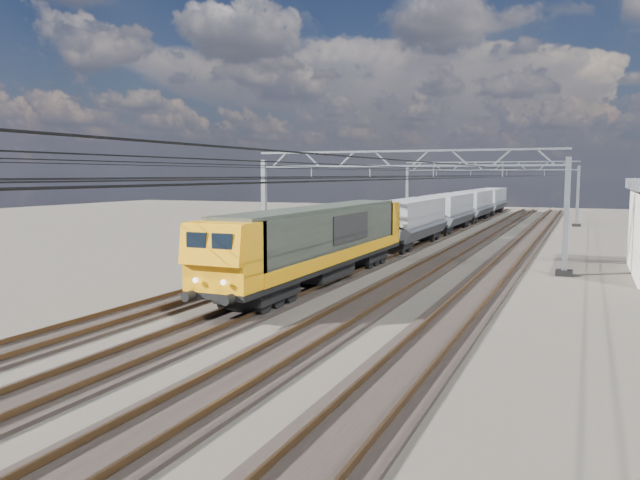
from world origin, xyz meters
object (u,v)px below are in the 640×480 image
at_px(hopper_wagon_mid, 449,209).
at_px(hopper_wagon_fourth, 491,199).
at_px(hopper_wagon_third, 473,203).
at_px(hopper_wagon_lead, 410,219).
at_px(locomotive, 320,239).
at_px(catenary_gantry_far, 488,190).
at_px(catenary_gantry_mid, 401,203).

bearing_deg(hopper_wagon_mid, hopper_wagon_fourth, 90.00).
xyz_separation_m(hopper_wagon_mid, hopper_wagon_third, (0.00, 14.20, 0.00)).
distance_m(hopper_wagon_lead, hopper_wagon_mid, 14.20).
xyz_separation_m(locomotive, hopper_wagon_fourth, (-0.00, 60.30, -0.09)).
bearing_deg(catenary_gantry_far, hopper_wagon_mid, -99.47).
xyz_separation_m(hopper_wagon_mid, hopper_wagon_fourth, (0.00, 28.40, 0.00)).
relative_size(catenary_gantry_mid, hopper_wagon_third, 1.53).
bearing_deg(catenary_gantry_mid, hopper_wagon_lead, 101.53).
distance_m(catenary_gantry_mid, locomotive, 8.29).
height_order(catenary_gantry_far, locomotive, catenary_gantry_far).
xyz_separation_m(catenary_gantry_far, locomotive, (-2.00, -43.89, -1.58)).
distance_m(locomotive, hopper_wagon_fourth, 60.30).
bearing_deg(locomotive, hopper_wagon_mid, 90.00).
height_order(catenary_gantry_far, hopper_wagon_mid, catenary_gantry_far).
relative_size(locomotive, hopper_wagon_mid, 1.62).
height_order(catenary_gantry_mid, hopper_wagon_fourth, catenary_gantry_mid).
bearing_deg(hopper_wagon_fourth, catenary_gantry_mid, -87.81).
bearing_deg(hopper_wagon_third, catenary_gantry_far, -47.83).
height_order(hopper_wagon_mid, hopper_wagon_fourth, same).
distance_m(locomotive, hopper_wagon_third, 46.10).
distance_m(catenary_gantry_mid, hopper_wagon_fourth, 52.47).
height_order(hopper_wagon_lead, hopper_wagon_fourth, same).
distance_m(locomotive, hopper_wagon_lead, 17.70).
distance_m(catenary_gantry_mid, catenary_gantry_far, 36.00).
relative_size(hopper_wagon_lead, hopper_wagon_third, 1.00).
relative_size(locomotive, hopper_wagon_third, 1.62).
height_order(hopper_wagon_third, hopper_wagon_fourth, same).
relative_size(locomotive, hopper_wagon_fourth, 1.62).
relative_size(hopper_wagon_lead, hopper_wagon_fourth, 1.00).
relative_size(hopper_wagon_lead, hopper_wagon_mid, 1.00).
relative_size(catenary_gantry_mid, hopper_wagon_lead, 1.53).
bearing_deg(hopper_wagon_fourth, hopper_wagon_lead, -90.00).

